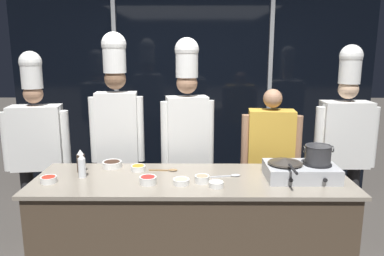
# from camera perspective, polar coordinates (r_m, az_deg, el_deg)

# --- Properties ---
(window_wall_back) EXTENTS (4.51, 0.09, 2.70)m
(window_wall_back) POSITION_cam_1_polar(r_m,az_deg,el_deg) (4.77, 0.12, 5.16)
(window_wall_back) COLOR black
(window_wall_back) RESTS_ON ground_plane
(demo_counter) EXTENTS (2.47, 0.76, 0.92)m
(demo_counter) POSITION_cam_1_polar(r_m,az_deg,el_deg) (3.14, -0.03, -15.59)
(demo_counter) COLOR #4C3D2D
(demo_counter) RESTS_ON ground_plane
(portable_stove) EXTENTS (0.54, 0.37, 0.13)m
(portable_stove) POSITION_cam_1_polar(r_m,az_deg,el_deg) (3.05, 16.26, -6.37)
(portable_stove) COLOR #B2B5BA
(portable_stove) RESTS_ON demo_counter
(frying_pan) EXTENTS (0.27, 0.46, 0.04)m
(frying_pan) POSITION_cam_1_polar(r_m,az_deg,el_deg) (2.99, 14.06, -4.93)
(frying_pan) COLOR #38332D
(frying_pan) RESTS_ON portable_stove
(stock_pot) EXTENTS (0.23, 0.20, 0.14)m
(stock_pot) POSITION_cam_1_polar(r_m,az_deg,el_deg) (3.05, 18.67, -3.79)
(stock_pot) COLOR #333335
(stock_pot) RESTS_ON portable_stove
(squeeze_bottle_soy) EXTENTS (0.06, 0.06, 0.19)m
(squeeze_bottle_soy) POSITION_cam_1_polar(r_m,az_deg,el_deg) (3.21, -16.59, -4.88)
(squeeze_bottle_soy) COLOR #332319
(squeeze_bottle_soy) RESTS_ON demo_counter
(squeeze_bottle_clear) EXTENTS (0.06, 0.06, 0.20)m
(squeeze_bottle_clear) POSITION_cam_1_polar(r_m,az_deg,el_deg) (3.08, -16.44, -5.55)
(squeeze_bottle_clear) COLOR white
(squeeze_bottle_clear) RESTS_ON demo_counter
(prep_bowl_carrots) EXTENTS (0.12, 0.12, 0.04)m
(prep_bowl_carrots) POSITION_cam_1_polar(r_m,az_deg,el_deg) (3.16, -8.21, -5.99)
(prep_bowl_carrots) COLOR white
(prep_bowl_carrots) RESTS_ON demo_counter
(prep_bowl_ginger) EXTENTS (0.13, 0.13, 0.04)m
(prep_bowl_ginger) POSITION_cam_1_polar(r_m,az_deg,el_deg) (2.83, -1.66, -8.09)
(prep_bowl_ginger) COLOR white
(prep_bowl_ginger) RESTS_ON demo_counter
(prep_bowl_noodles) EXTENTS (0.11, 0.11, 0.04)m
(prep_bowl_noodles) POSITION_cam_1_polar(r_m,az_deg,el_deg) (2.78, 3.72, -8.50)
(prep_bowl_noodles) COLOR white
(prep_bowl_noodles) RESTS_ON demo_counter
(prep_bowl_soy_glaze) EXTENTS (0.17, 0.17, 0.05)m
(prep_bowl_soy_glaze) POSITION_cam_1_polar(r_m,az_deg,el_deg) (3.28, -12.09, -5.36)
(prep_bowl_soy_glaze) COLOR white
(prep_bowl_soy_glaze) RESTS_ON demo_counter
(prep_bowl_bell_pepper) EXTENTS (0.13, 0.13, 0.06)m
(prep_bowl_bell_pepper) POSITION_cam_1_polar(r_m,az_deg,el_deg) (2.85, -6.73, -7.82)
(prep_bowl_bell_pepper) COLOR white
(prep_bowl_bell_pepper) RESTS_ON demo_counter
(prep_bowl_mushrooms) EXTENTS (0.11, 0.11, 0.06)m
(prep_bowl_mushrooms) POSITION_cam_1_polar(r_m,az_deg,el_deg) (2.85, 1.55, -7.72)
(prep_bowl_mushrooms) COLOR white
(prep_bowl_mushrooms) RESTS_ON demo_counter
(prep_bowl_chili_flakes) EXTENTS (0.12, 0.12, 0.05)m
(prep_bowl_chili_flakes) POSITION_cam_1_polar(r_m,az_deg,el_deg) (3.06, -21.00, -7.28)
(prep_bowl_chili_flakes) COLOR white
(prep_bowl_chili_flakes) RESTS_ON demo_counter
(serving_spoon_slotted) EXTENTS (0.25, 0.08, 0.02)m
(serving_spoon_slotted) POSITION_cam_1_polar(r_m,az_deg,el_deg) (3.01, 6.03, -7.22)
(serving_spoon_slotted) COLOR #B2B5BA
(serving_spoon_slotted) RESTS_ON demo_counter
(serving_spoon_solid) EXTENTS (0.24, 0.05, 0.02)m
(serving_spoon_solid) POSITION_cam_1_polar(r_m,az_deg,el_deg) (3.13, -3.54, -6.40)
(serving_spoon_solid) COLOR olive
(serving_spoon_solid) RESTS_ON demo_counter
(chef_head) EXTENTS (0.62, 0.31, 1.90)m
(chef_head) POSITION_cam_1_polar(r_m,az_deg,el_deg) (3.93, -22.53, -1.57)
(chef_head) COLOR #232326
(chef_head) RESTS_ON ground_plane
(chef_sous) EXTENTS (0.51, 0.23, 2.07)m
(chef_sous) POSITION_cam_1_polar(r_m,az_deg,el_deg) (3.63, -11.36, 1.10)
(chef_sous) COLOR #4C4C51
(chef_sous) RESTS_ON ground_plane
(chef_line) EXTENTS (0.50, 0.27, 2.02)m
(chef_line) POSITION_cam_1_polar(r_m,az_deg,el_deg) (3.55, -0.76, 0.45)
(chef_line) COLOR #4C4C51
(chef_line) RESTS_ON ground_plane
(person_guest) EXTENTS (0.57, 0.26, 1.55)m
(person_guest) POSITION_cam_1_polar(r_m,az_deg,el_deg) (3.69, 11.84, -3.75)
(person_guest) COLOR #232326
(person_guest) RESTS_ON ground_plane
(chef_pastry) EXTENTS (0.60, 0.24, 1.96)m
(chef_pastry) POSITION_cam_1_polar(r_m,az_deg,el_deg) (3.90, 22.22, -0.88)
(chef_pastry) COLOR #232326
(chef_pastry) RESTS_ON ground_plane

